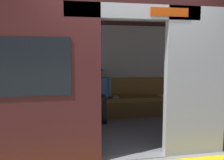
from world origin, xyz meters
TOP-DOWN VIEW (x-y plane):
  - ground_plane at (0.00, 0.00)m, footprint 60.00×60.00m
  - train_car at (0.06, -1.18)m, footprint 6.40×2.70m
  - bench_seat at (0.00, -2.19)m, footprint 2.63×0.44m
  - person_seated at (0.21, -2.14)m, footprint 0.55×0.70m
  - handbag at (0.67, -2.26)m, footprint 0.26×0.15m
  - book at (-0.20, -2.27)m, footprint 0.15×0.22m
  - grab_pole_door at (0.42, -0.52)m, footprint 0.04×0.04m

SIDE VIEW (x-z plane):
  - ground_plane at x=0.00m, z-range 0.00..0.00m
  - bench_seat at x=0.00m, z-range 0.12..0.60m
  - book at x=-0.20m, z-range 0.47..0.50m
  - handbag at x=0.67m, z-range 0.47..0.64m
  - person_seated at x=0.21m, z-range 0.09..1.29m
  - grab_pole_door at x=0.42m, z-range 0.00..2.19m
  - train_car at x=0.06m, z-range 0.37..2.70m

